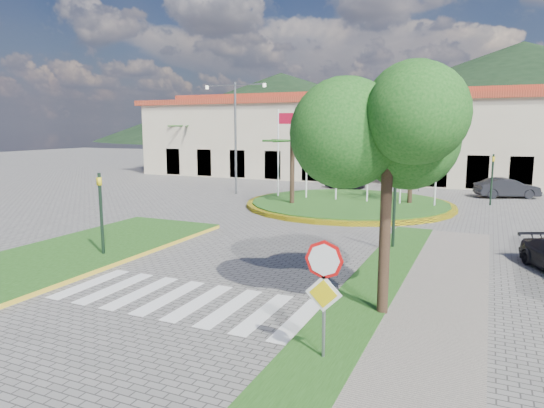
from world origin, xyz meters
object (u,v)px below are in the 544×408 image
at_px(white_van, 252,169).
at_px(car_dark_a, 345,182).
at_px(roundabout_island, 349,203).
at_px(deciduous_tree, 389,114).
at_px(stop_sign, 324,282).
at_px(car_dark_b, 507,188).

distance_m(white_van, car_dark_a, 12.84).
bearing_deg(car_dark_a, roundabout_island, -140.99).
distance_m(roundabout_island, deciduous_tree, 18.55).
relative_size(roundabout_island, deciduous_tree, 1.87).
bearing_deg(car_dark_a, stop_sign, -143.71).
distance_m(deciduous_tree, car_dark_a, 26.76).
relative_size(deciduous_tree, car_dark_b, 1.63).
bearing_deg(deciduous_tree, stop_sign, -101.18).
relative_size(car_dark_a, car_dark_b, 0.80).
bearing_deg(white_van, stop_sign, -155.49).
bearing_deg(car_dark_b, stop_sign, 148.78).
height_order(white_van, car_dark_a, white_van).
height_order(stop_sign, car_dark_b, stop_sign).
relative_size(roundabout_island, stop_sign, 4.79).
xyz_separation_m(stop_sign, deciduous_tree, (0.60, 3.04, 3.38)).
bearing_deg(roundabout_island, white_van, 134.17).
relative_size(white_van, car_dark_b, 1.16).
distance_m(stop_sign, white_van, 39.08).
relative_size(deciduous_tree, white_van, 1.40).
xyz_separation_m(roundabout_island, white_van, (-13.84, 14.24, 0.50)).
bearing_deg(stop_sign, deciduous_tree, 78.82).
height_order(stop_sign, car_dark_a, stop_sign).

